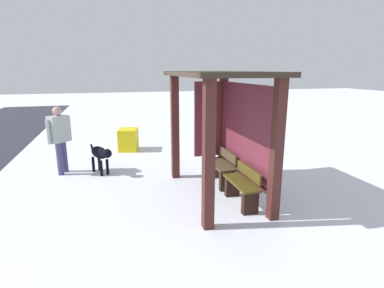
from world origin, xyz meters
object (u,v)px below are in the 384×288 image
bench_left_inside (221,169)px  grit_bin (128,140)px  bench_center_inside (242,187)px  dog (100,154)px  person_walking (60,135)px  bus_shelter (225,112)px

bench_left_inside → grit_bin: (-3.57, -1.85, 0.00)m
bench_left_inside → bench_center_inside: bench_left_inside is taller
dog → person_walking: bearing=-107.3°
bus_shelter → dog: (-1.87, -2.54, -1.21)m
bench_left_inside → grit_bin: bearing=-152.6°
bus_shelter → bench_center_inside: size_ratio=2.83×
bench_left_inside → person_walking: 4.03m
bus_shelter → person_walking: bearing=-122.0°
bench_left_inside → dog: bearing=-118.1°
bench_center_inside → grit_bin: (-4.69, -1.85, 0.01)m
bench_center_inside → person_walking: person_walking is taller
bus_shelter → bench_left_inside: 1.45m
person_walking → grit_bin: (-1.86, 1.74, -0.65)m
bench_left_inside → bench_center_inside: (1.13, -0.00, -0.01)m
bus_shelter → bench_center_inside: bearing=10.0°
bench_left_inside → bench_center_inside: bearing=-0.0°
bus_shelter → grit_bin: 4.59m
bench_left_inside → dog: bench_left_inside is taller
bench_left_inside → dog: 3.01m
person_walking → grit_bin: 2.63m
bus_shelter → bench_center_inside: (0.67, 0.12, -1.38)m
bench_left_inside → dog: (-1.42, -2.65, 0.16)m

